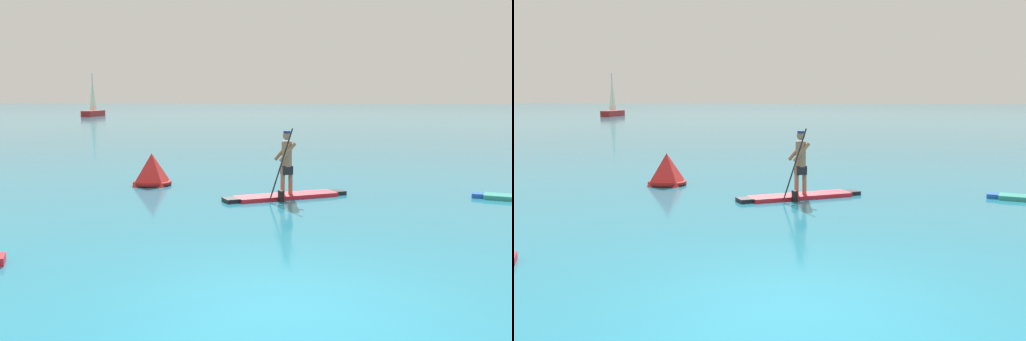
# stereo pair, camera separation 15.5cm
# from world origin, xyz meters

# --- Properties ---
(ground) EXTENTS (440.00, 440.00, 0.00)m
(ground) POSITION_xyz_m (0.00, 0.00, 0.00)
(ground) COLOR teal
(paddleboarder_mid_center) EXTENTS (3.02, 2.13, 1.83)m
(paddleboarder_mid_center) POSITION_xyz_m (-0.96, 7.33, 0.37)
(paddleboarder_mid_center) COLOR red
(paddleboarder_mid_center) RESTS_ON ground
(race_marker_buoy) EXTENTS (1.29, 1.29, 0.93)m
(race_marker_buoy) POSITION_xyz_m (-5.04, 8.76, 0.40)
(race_marker_buoy) COLOR red
(race_marker_buoy) RESTS_ON ground
(sailboat_left_horizon) EXTENTS (1.75, 5.80, 5.81)m
(sailboat_left_horizon) POSITION_xyz_m (-34.51, 65.12, 0.78)
(sailboat_left_horizon) COLOR #A51E1E
(sailboat_left_horizon) RESTS_ON ground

